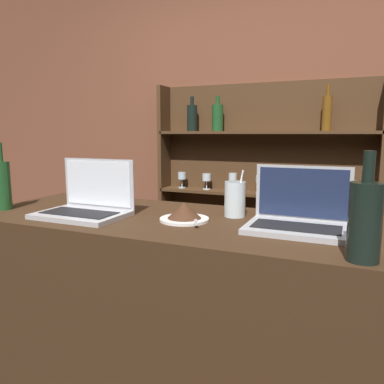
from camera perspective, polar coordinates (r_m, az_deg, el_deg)
bar_counter at (r=1.62m, az=-1.17°, el=-22.38°), size 1.72×0.62×1.04m
back_wall at (r=2.74m, az=11.39°, el=8.52°), size 7.00×0.06×2.70m
back_shelf at (r=2.71m, az=10.35°, el=-1.04°), size 1.53×0.18×1.71m
laptop_near at (r=1.53m, az=-15.68°, el=-1.71°), size 0.34×0.23×0.22m
laptop_far at (r=1.31m, az=15.93°, el=-3.59°), size 0.33×0.23×0.21m
cake_plate at (r=1.38m, az=-1.17°, el=-3.16°), size 0.18×0.18×0.07m
water_glass at (r=1.46m, az=6.56°, el=-1.08°), size 0.08×0.08×0.18m
wine_bottle_green at (r=1.77m, az=-26.98°, el=1.07°), size 0.07×0.07×0.28m
wine_bottle_dark at (r=1.03m, az=24.86°, el=-3.87°), size 0.08×0.08×0.28m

